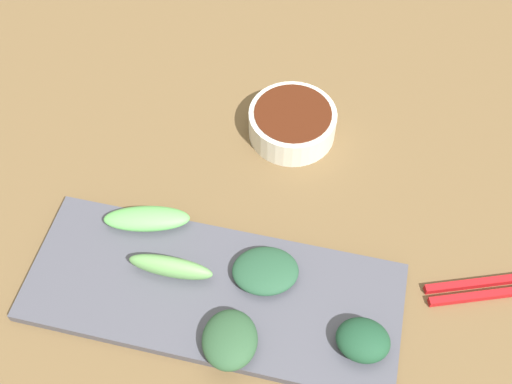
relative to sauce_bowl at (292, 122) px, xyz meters
The scene contains 8 objects.
tabletop 0.11m from the sauce_bowl, 15.22° to the right, with size 2.10×2.10×0.02m, color brown.
sauce_bowl is the anchor object (origin of this frame).
serving_plate 0.24m from the sauce_bowl, ahead, with size 0.15×0.39×0.01m, color #494955.
broccoli_leafy_0 0.29m from the sauce_bowl, 24.79° to the left, with size 0.05×0.05×0.03m, color #1B452C.
broccoli_leafy_1 0.29m from the sauce_bowl, ahead, with size 0.06×0.05×0.03m, color #2B5031.
broccoli_stalk_2 0.24m from the sauce_bowl, 20.48° to the right, with size 0.02×0.09×0.03m, color #67A358.
broccoli_stalk_3 0.22m from the sauce_bowl, 36.44° to the right, with size 0.03×0.09×0.02m, color #63B85B.
broccoli_leafy_4 0.21m from the sauce_bowl, ahead, with size 0.06×0.07×0.02m, color #254E35.
Camera 1 is at (0.39, 0.10, 0.62)m, focal length 43.31 mm.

